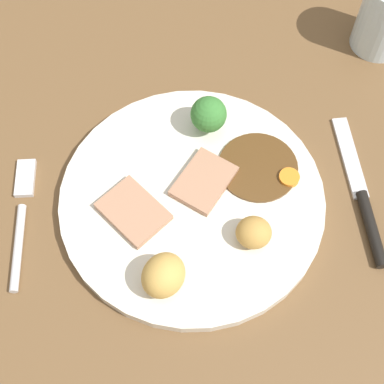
{
  "coord_description": "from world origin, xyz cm",
  "views": [
    {
      "loc": [
        -4.89,
        -28.49,
        57.98
      ],
      "look_at": [
        -1.46,
        -0.81,
        6.0
      ],
      "focal_mm": 53.19,
      "sensor_mm": 36.0,
      "label": 1
    }
  ],
  "objects_px": {
    "meat_slice_main": "(205,181)",
    "roast_potato_left": "(163,275)",
    "dinner_plate": "(192,200)",
    "broccoli_floret": "(209,115)",
    "roast_potato_right": "(254,232)",
    "fork": "(21,218)",
    "meat_slice_under": "(133,211)",
    "carrot_coin_front": "(289,177)",
    "knife": "(363,201)"
  },
  "relations": [
    {
      "from": "meat_slice_main",
      "to": "roast_potato_left",
      "type": "xyz_separation_m",
      "value": [
        -0.05,
        -0.11,
        0.02
      ]
    },
    {
      "from": "dinner_plate",
      "to": "broccoli_floret",
      "type": "relative_size",
      "value": 6.05
    },
    {
      "from": "roast_potato_left",
      "to": "roast_potato_right",
      "type": "xyz_separation_m",
      "value": [
        0.09,
        0.04,
        -0.01
      ]
    },
    {
      "from": "dinner_plate",
      "to": "fork",
      "type": "distance_m",
      "value": 0.18
    },
    {
      "from": "meat_slice_main",
      "to": "meat_slice_under",
      "type": "xyz_separation_m",
      "value": [
        -0.08,
        -0.03,
        0.0
      ]
    },
    {
      "from": "dinner_plate",
      "to": "roast_potato_left",
      "type": "bearing_deg",
      "value": -113.01
    },
    {
      "from": "roast_potato_left",
      "to": "fork",
      "type": "height_order",
      "value": "roast_potato_left"
    },
    {
      "from": "meat_slice_main",
      "to": "roast_potato_left",
      "type": "relative_size",
      "value": 1.43
    },
    {
      "from": "dinner_plate",
      "to": "meat_slice_main",
      "type": "bearing_deg",
      "value": 42.48
    },
    {
      "from": "roast_potato_left",
      "to": "meat_slice_main",
      "type": "bearing_deg",
      "value": 62.65
    },
    {
      "from": "carrot_coin_front",
      "to": "broccoli_floret",
      "type": "relative_size",
      "value": 0.48
    },
    {
      "from": "roast_potato_left",
      "to": "knife",
      "type": "height_order",
      "value": "roast_potato_left"
    },
    {
      "from": "dinner_plate",
      "to": "carrot_coin_front",
      "type": "relative_size",
      "value": 12.72
    },
    {
      "from": "roast_potato_right",
      "to": "knife",
      "type": "distance_m",
      "value": 0.13
    },
    {
      "from": "carrot_coin_front",
      "to": "knife",
      "type": "relative_size",
      "value": 0.12
    },
    {
      "from": "roast_potato_right",
      "to": "broccoli_floret",
      "type": "relative_size",
      "value": 0.78
    },
    {
      "from": "roast_potato_right",
      "to": "carrot_coin_front",
      "type": "relative_size",
      "value": 1.63
    },
    {
      "from": "meat_slice_main",
      "to": "knife",
      "type": "bearing_deg",
      "value": -12.77
    },
    {
      "from": "dinner_plate",
      "to": "carrot_coin_front",
      "type": "distance_m",
      "value": 0.11
    },
    {
      "from": "meat_slice_under",
      "to": "roast_potato_right",
      "type": "relative_size",
      "value": 1.87
    },
    {
      "from": "meat_slice_under",
      "to": "dinner_plate",
      "type": "bearing_deg",
      "value": 10.78
    },
    {
      "from": "dinner_plate",
      "to": "meat_slice_under",
      "type": "bearing_deg",
      "value": -169.22
    },
    {
      "from": "roast_potato_right",
      "to": "fork",
      "type": "distance_m",
      "value": 0.24
    },
    {
      "from": "roast_potato_left",
      "to": "fork",
      "type": "relative_size",
      "value": 0.3
    },
    {
      "from": "roast_potato_right",
      "to": "knife",
      "type": "relative_size",
      "value": 0.19
    },
    {
      "from": "meat_slice_main",
      "to": "knife",
      "type": "relative_size",
      "value": 0.36
    },
    {
      "from": "meat_slice_under",
      "to": "fork",
      "type": "bearing_deg",
      "value": 173.06
    },
    {
      "from": "roast_potato_left",
      "to": "fork",
      "type": "bearing_deg",
      "value": 146.83
    },
    {
      "from": "fork",
      "to": "meat_slice_under",
      "type": "bearing_deg",
      "value": -92.83
    },
    {
      "from": "meat_slice_under",
      "to": "carrot_coin_front",
      "type": "xyz_separation_m",
      "value": [
        0.17,
        0.02,
        -0.0
      ]
    },
    {
      "from": "roast_potato_right",
      "to": "meat_slice_under",
      "type": "bearing_deg",
      "value": 159.69
    },
    {
      "from": "carrot_coin_front",
      "to": "dinner_plate",
      "type": "bearing_deg",
      "value": -175.31
    },
    {
      "from": "meat_slice_under",
      "to": "roast_potato_right",
      "type": "distance_m",
      "value": 0.13
    },
    {
      "from": "meat_slice_under",
      "to": "carrot_coin_front",
      "type": "distance_m",
      "value": 0.17
    },
    {
      "from": "meat_slice_main",
      "to": "meat_slice_under",
      "type": "bearing_deg",
      "value": -161.34
    },
    {
      "from": "meat_slice_under",
      "to": "roast_potato_right",
      "type": "height_order",
      "value": "roast_potato_right"
    },
    {
      "from": "meat_slice_main",
      "to": "carrot_coin_front",
      "type": "distance_m",
      "value": 0.09
    },
    {
      "from": "broccoli_floret",
      "to": "fork",
      "type": "bearing_deg",
      "value": -158.75
    },
    {
      "from": "roast_potato_right",
      "to": "dinner_plate",
      "type": "bearing_deg",
      "value": 134.72
    },
    {
      "from": "dinner_plate",
      "to": "roast_potato_right",
      "type": "xyz_separation_m",
      "value": [
        0.05,
        -0.06,
        0.02
      ]
    },
    {
      "from": "dinner_plate",
      "to": "roast_potato_right",
      "type": "relative_size",
      "value": 7.8
    },
    {
      "from": "fork",
      "to": "broccoli_floret",
      "type": "bearing_deg",
      "value": -64.65
    },
    {
      "from": "meat_slice_main",
      "to": "fork",
      "type": "bearing_deg",
      "value": -176.5
    },
    {
      "from": "fork",
      "to": "roast_potato_right",
      "type": "bearing_deg",
      "value": -99.67
    },
    {
      "from": "roast_potato_left",
      "to": "roast_potato_right",
      "type": "height_order",
      "value": "roast_potato_left"
    },
    {
      "from": "broccoli_floret",
      "to": "roast_potato_left",
      "type": "bearing_deg",
      "value": -111.02
    },
    {
      "from": "dinner_plate",
      "to": "knife",
      "type": "relative_size",
      "value": 1.52
    },
    {
      "from": "roast_potato_right",
      "to": "roast_potato_left",
      "type": "bearing_deg",
      "value": -159.22
    },
    {
      "from": "meat_slice_main",
      "to": "roast_potato_left",
      "type": "bearing_deg",
      "value": -117.35
    },
    {
      "from": "meat_slice_main",
      "to": "broccoli_floret",
      "type": "distance_m",
      "value": 0.07
    }
  ]
}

